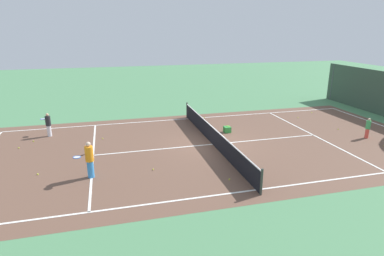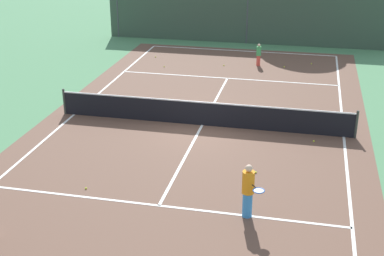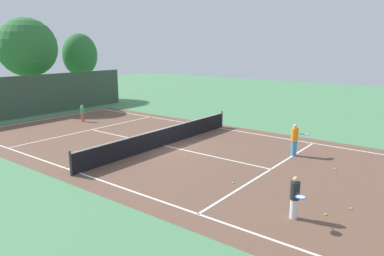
{
  "view_description": "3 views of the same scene",
  "coord_description": "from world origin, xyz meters",
  "px_view_note": "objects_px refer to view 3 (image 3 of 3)",
  "views": [
    {
      "loc": [
        16.09,
        -5.46,
        6.2
      ],
      "look_at": [
        -0.36,
        -1.1,
        0.93
      ],
      "focal_mm": 30.32,
      "sensor_mm": 36.0,
      "label": 1
    },
    {
      "loc": [
        3.94,
        -19.71,
        8.26
      ],
      "look_at": [
        0.29,
        -3.21,
        1.21
      ],
      "focal_mm": 50.78,
      "sensor_mm": 36.0,
      "label": 2
    },
    {
      "loc": [
        -14.15,
        -12.75,
        5.37
      ],
      "look_at": [
        0.92,
        -1.25,
        1.01
      ],
      "focal_mm": 33.31,
      "sensor_mm": 36.0,
      "label": 3
    }
  ],
  "objects_px": {
    "tennis_ball_8": "(106,114)",
    "tennis_ball_12": "(187,132)",
    "ball_crate": "(119,145)",
    "tennis_ball_3": "(106,149)",
    "tennis_ball_9": "(336,169)",
    "tennis_ball_13": "(351,208)",
    "tennis_ball_5": "(28,137)",
    "player_2": "(295,139)",
    "tennis_ball_11": "(99,118)",
    "player_1": "(295,197)",
    "tennis_ball_10": "(65,126)",
    "tennis_ball_4": "(233,183)",
    "player_0": "(82,113)",
    "tennis_ball_0": "(65,167)",
    "tennis_ball_1": "(218,132)",
    "tennis_ball_7": "(246,146)",
    "tennis_ball_6": "(325,214)"
  },
  "relations": [
    {
      "from": "player_1",
      "to": "tennis_ball_7",
      "type": "relative_size",
      "value": 21.4
    },
    {
      "from": "player_2",
      "to": "tennis_ball_10",
      "type": "xyz_separation_m",
      "value": [
        -3.15,
        15.01,
        -0.81
      ]
    },
    {
      "from": "tennis_ball_0",
      "to": "tennis_ball_4",
      "type": "relative_size",
      "value": 1.0
    },
    {
      "from": "tennis_ball_1",
      "to": "tennis_ball_9",
      "type": "relative_size",
      "value": 1.0
    },
    {
      "from": "tennis_ball_0",
      "to": "tennis_ball_7",
      "type": "distance_m",
      "value": 9.36
    },
    {
      "from": "ball_crate",
      "to": "tennis_ball_8",
      "type": "xyz_separation_m",
      "value": [
        5.98,
        8.43,
        -0.15
      ]
    },
    {
      "from": "tennis_ball_8",
      "to": "tennis_ball_12",
      "type": "xyz_separation_m",
      "value": [
        -0.94,
        -9.13,
        0.0
      ]
    },
    {
      "from": "tennis_ball_10",
      "to": "tennis_ball_5",
      "type": "bearing_deg",
      "value": -163.41
    },
    {
      "from": "tennis_ball_5",
      "to": "tennis_ball_13",
      "type": "xyz_separation_m",
      "value": [
        1.59,
        -17.96,
        0.0
      ]
    },
    {
      "from": "tennis_ball_0",
      "to": "tennis_ball_8",
      "type": "height_order",
      "value": "same"
    },
    {
      "from": "tennis_ball_8",
      "to": "tennis_ball_12",
      "type": "height_order",
      "value": "same"
    },
    {
      "from": "tennis_ball_1",
      "to": "tennis_ball_11",
      "type": "xyz_separation_m",
      "value": [
        -1.7,
        9.72,
        0.0
      ]
    },
    {
      "from": "tennis_ball_3",
      "to": "player_1",
      "type": "bearing_deg",
      "value": -97.27
    },
    {
      "from": "tennis_ball_6",
      "to": "tennis_ball_12",
      "type": "relative_size",
      "value": 1.0
    },
    {
      "from": "tennis_ball_8",
      "to": "tennis_ball_11",
      "type": "relative_size",
      "value": 1.0
    },
    {
      "from": "tennis_ball_9",
      "to": "ball_crate",
      "type": "bearing_deg",
      "value": 109.44
    },
    {
      "from": "ball_crate",
      "to": "tennis_ball_10",
      "type": "height_order",
      "value": "ball_crate"
    },
    {
      "from": "tennis_ball_12",
      "to": "player_2",
      "type": "bearing_deg",
      "value": -94.48
    },
    {
      "from": "tennis_ball_8",
      "to": "tennis_ball_11",
      "type": "bearing_deg",
      "value": -145.5
    },
    {
      "from": "tennis_ball_0",
      "to": "tennis_ball_3",
      "type": "xyz_separation_m",
      "value": [
        2.95,
        0.74,
        0.0
      ]
    },
    {
      "from": "tennis_ball_4",
      "to": "tennis_ball_8",
      "type": "bearing_deg",
      "value": 67.45
    },
    {
      "from": "tennis_ball_0",
      "to": "tennis_ball_8",
      "type": "bearing_deg",
      "value": 42.72
    },
    {
      "from": "tennis_ball_1",
      "to": "tennis_ball_5",
      "type": "relative_size",
      "value": 1.0
    },
    {
      "from": "tennis_ball_6",
      "to": "tennis_ball_9",
      "type": "distance_m",
      "value": 4.9
    },
    {
      "from": "tennis_ball_3",
      "to": "tennis_ball_7",
      "type": "height_order",
      "value": "same"
    },
    {
      "from": "tennis_ball_11",
      "to": "tennis_ball_6",
      "type": "bearing_deg",
      "value": -106.98
    },
    {
      "from": "tennis_ball_5",
      "to": "player_2",
      "type": "bearing_deg",
      "value": -66.0
    },
    {
      "from": "tennis_ball_11",
      "to": "tennis_ball_5",
      "type": "bearing_deg",
      "value": -168.02
    },
    {
      "from": "ball_crate",
      "to": "tennis_ball_0",
      "type": "bearing_deg",
      "value": -173.81
    },
    {
      "from": "player_2",
      "to": "tennis_ball_4",
      "type": "relative_size",
      "value": 24.62
    },
    {
      "from": "tennis_ball_10",
      "to": "tennis_ball_11",
      "type": "xyz_separation_m",
      "value": [
        3.23,
        0.42,
        0.0
      ]
    },
    {
      "from": "tennis_ball_6",
      "to": "tennis_ball_8",
      "type": "bearing_deg",
      "value": 70.08
    },
    {
      "from": "tennis_ball_1",
      "to": "tennis_ball_3",
      "type": "relative_size",
      "value": 1.0
    },
    {
      "from": "player_0",
      "to": "tennis_ball_7",
      "type": "xyz_separation_m",
      "value": [
        1.28,
        -12.79,
        -0.59
      ]
    },
    {
      "from": "player_2",
      "to": "tennis_ball_5",
      "type": "relative_size",
      "value": 24.62
    },
    {
      "from": "ball_crate",
      "to": "tennis_ball_1",
      "type": "bearing_deg",
      "value": -19.92
    },
    {
      "from": "tennis_ball_1",
      "to": "tennis_ball_9",
      "type": "distance_m",
      "value": 8.42
    },
    {
      "from": "player_1",
      "to": "tennis_ball_12",
      "type": "height_order",
      "value": "player_1"
    },
    {
      "from": "player_0",
      "to": "tennis_ball_11",
      "type": "bearing_deg",
      "value": -3.07
    },
    {
      "from": "tennis_ball_3",
      "to": "tennis_ball_9",
      "type": "distance_m",
      "value": 11.43
    },
    {
      "from": "player_2",
      "to": "ball_crate",
      "type": "distance_m",
      "value": 9.17
    },
    {
      "from": "player_1",
      "to": "ball_crate",
      "type": "bearing_deg",
      "value": 79.22
    },
    {
      "from": "player_2",
      "to": "ball_crate",
      "type": "height_order",
      "value": "player_2"
    },
    {
      "from": "player_1",
      "to": "tennis_ball_12",
      "type": "xyz_separation_m",
      "value": [
        7.05,
        9.85,
        -0.7
      ]
    },
    {
      "from": "tennis_ball_10",
      "to": "tennis_ball_0",
      "type": "bearing_deg",
      "value": -123.4
    },
    {
      "from": "tennis_ball_8",
      "to": "tennis_ball_4",
      "type": "bearing_deg",
      "value": -112.55
    },
    {
      "from": "tennis_ball_8",
      "to": "tennis_ball_13",
      "type": "distance_m",
      "value": 21.21
    },
    {
      "from": "player_1",
      "to": "tennis_ball_13",
      "type": "relative_size",
      "value": 21.4
    },
    {
      "from": "tennis_ball_9",
      "to": "tennis_ball_13",
      "type": "distance_m",
      "value": 4.14
    },
    {
      "from": "tennis_ball_13",
      "to": "tennis_ball_6",
      "type": "bearing_deg",
      "value": 149.99
    }
  ]
}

